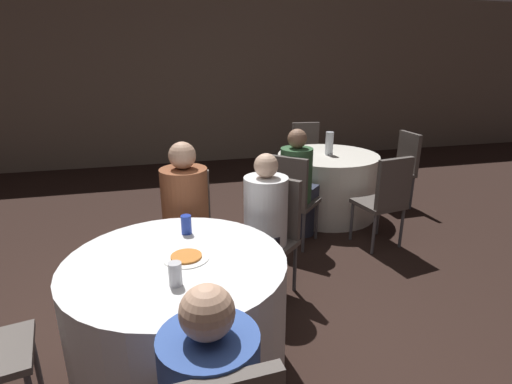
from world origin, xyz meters
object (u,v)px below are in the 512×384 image
Objects in this scene: table_near at (179,315)px; soda_can_silver at (175,274)px; person_floral_shirt at (185,218)px; pizza_plate_near at (187,257)px; chair_near_northeast at (272,227)px; person_green_jacket at (299,186)px; bottle_far at (329,143)px; table_far at (326,184)px; chair_far_east at (401,163)px; soda_can_blue at (186,225)px; chair_far_south at (386,195)px; person_white_shirt at (261,231)px; chair_far_southwest at (291,194)px; chair_near_north at (187,218)px; chair_far_north at (306,150)px.

table_near is 0.49m from soda_can_silver.
pizza_plate_near is at bearing 94.33° from person_floral_shirt.
table_near is at bearing 90.00° from chair_near_northeast.
chair_near_northeast is at bearing 172.70° from person_floral_shirt.
person_floral_shirt is at bearing -106.85° from person_green_jacket.
bottle_far is (1.87, 2.37, 0.07)m from soda_can_silver.
table_far is 1.26× the size of chair_far_east.
person_floral_shirt reaches higher than soda_can_blue.
chair_far_south is at bearing 29.25° from table_near.
bottle_far reaches higher than chair_far_south.
soda_can_silver reaches higher than table_far.
soda_can_blue is (-2.77, -1.81, 0.24)m from chair_far_east.
person_white_shirt is at bearing 159.08° from person_floral_shirt.
chair_far_south and chair_far_east have the same top height.
chair_near_northeast is 1.34m from chair_far_south.
chair_far_southwest is at bearing 44.54° from soda_can_blue.
pizza_plate_near is at bearing 73.61° from soda_can_silver.
pizza_plate_near is (-0.08, -1.02, 0.19)m from chair_near_north.
person_green_jacket is (-1.57, -0.62, 0.03)m from chair_far_east.
bottle_far is at bearing 44.98° from soda_can_blue.
chair_near_northeast is at bearing 70.24° from chair_far_north.
person_floral_shirt reaches higher than person_green_jacket.
soda_can_silver is at bearing 91.12° from chair_near_north.
chair_far_east is 3.31m from soda_can_blue.
chair_near_north is 0.77× the size of person_floral_shirt.
person_green_jacket is at bearing 90.00° from chair_far_southwest.
chair_far_south and chair_far_southwest have the same top height.
chair_near_northeast is 0.67m from person_floral_shirt.
table_far is 1.01m from chair_far_north.
chair_far_south is 3.58× the size of pizza_plate_near.
table_far is 0.85m from person_green_jacket.
chair_far_south is 7.56× the size of soda_can_blue.
chair_far_east is 2.71m from person_white_shirt.
person_white_shirt is at bearing -167.94° from chair_far_south.
bottle_far reaches higher than table_near.
chair_near_north is 0.73m from soda_can_blue.
chair_far_southwest is at bearing 153.16° from chair_far_south.
chair_near_north is 1.00× the size of chair_far_north.
pizza_plate_near is at bearing -94.56° from soda_can_blue.
table_near is 1.04× the size of person_floral_shirt.
soda_can_blue reaches higher than table_far.
chair_far_south reaches higher than soda_can_silver.
chair_far_southwest is 1.04m from bottle_far.
chair_near_north is at bearing 81.97° from table_near.
bottle_far is at bearing 90.11° from chair_far_north.
chair_far_north is 7.56× the size of soda_can_silver.
person_green_jacket is at bearing 44.69° from soda_can_blue.
chair_near_northeast is at bearing -127.70° from bottle_far.
person_green_jacket is 1.01× the size of person_white_shirt.
chair_near_north is 0.80× the size of person_green_jacket.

